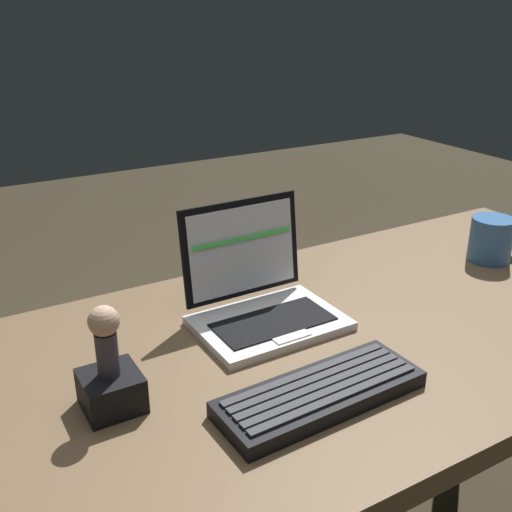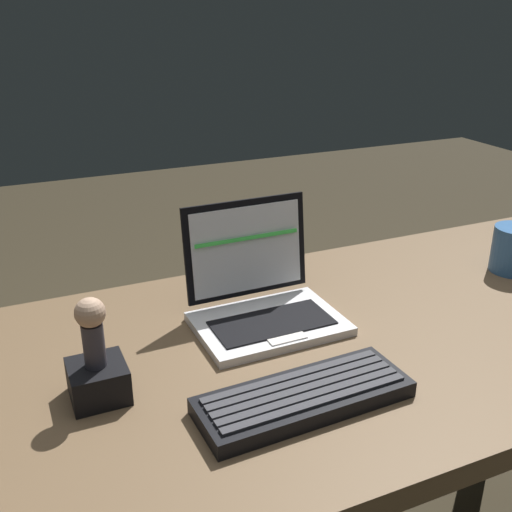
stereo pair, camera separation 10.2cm
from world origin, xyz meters
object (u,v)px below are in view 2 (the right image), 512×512
(laptop_front, at_px, (262,300))
(figurine_stand, at_px, (98,381))
(external_keyboard, at_px, (304,397))
(figurine, at_px, (92,327))

(laptop_front, xyz_separation_m, figurine_stand, (-0.31, -0.11, -0.02))
(laptop_front, height_order, figurine_stand, laptop_front)
(external_keyboard, bearing_deg, figurine, 152.48)
(laptop_front, distance_m, external_keyboard, 0.25)
(laptop_front, height_order, figurine, laptop_front)
(laptop_front, relative_size, figurine, 2.41)
(external_keyboard, bearing_deg, figurine_stand, 152.48)
(figurine_stand, height_order, figurine, figurine)
(external_keyboard, height_order, figurine_stand, figurine_stand)
(external_keyboard, xyz_separation_m, figurine, (-0.26, 0.14, 0.10))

